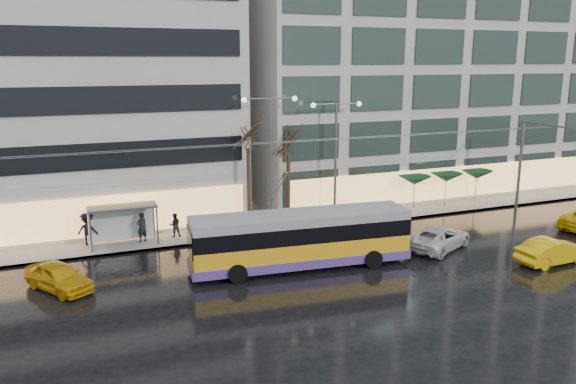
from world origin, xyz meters
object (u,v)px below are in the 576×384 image
trolleybus (301,241)px  street_lamp_near (270,144)px  taxi_a (59,277)px  bus_shelter (116,217)px

trolleybus → street_lamp_near: 9.05m
taxi_a → trolleybus: bearing=-40.1°
street_lamp_near → taxi_a: (-13.87, -6.21, -5.27)m
trolleybus → taxi_a: trolleybus is taller
trolleybus → street_lamp_near: street_lamp_near is taller
bus_shelter → street_lamp_near: bearing=0.6°
bus_shelter → taxi_a: (-3.48, -6.09, -1.24)m
trolleybus → taxi_a: 12.95m
trolleybus → taxi_a: bearing=172.8°
taxi_a → street_lamp_near: bearing=-8.7°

